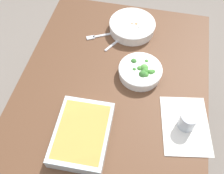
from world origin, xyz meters
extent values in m
plane|color=slate|center=(0.00, 0.00, 0.00)|extent=(6.00, 6.00, 0.00)
cube|color=brown|center=(0.00, 0.00, 0.72)|extent=(1.20, 0.90, 0.04)
cylinder|color=brown|center=(0.54, -0.39, 0.35)|extent=(0.06, 0.06, 0.70)
cylinder|color=brown|center=(0.54, 0.39, 0.35)|extent=(0.06, 0.06, 0.70)
cube|color=silver|center=(-0.13, -0.35, 0.74)|extent=(0.31, 0.25, 0.00)
cylinder|color=white|center=(0.40, -0.03, 0.77)|extent=(0.25, 0.25, 0.05)
torus|color=white|center=(0.40, -0.03, 0.79)|extent=(0.25, 0.25, 0.01)
cylinder|color=#B2844C|center=(0.40, -0.03, 0.77)|extent=(0.20, 0.20, 0.03)
sphere|color=#B2844C|center=(0.39, -0.05, 0.79)|extent=(0.02, 0.02, 0.02)
sphere|color=silver|center=(0.37, -0.07, 0.79)|extent=(0.02, 0.02, 0.02)
sphere|color=#C66633|center=(0.39, -0.03, 0.79)|extent=(0.02, 0.02, 0.02)
cylinder|color=white|center=(0.10, -0.12, 0.77)|extent=(0.20, 0.20, 0.05)
torus|color=white|center=(0.10, -0.12, 0.79)|extent=(0.21, 0.21, 0.01)
cylinder|color=#8CB272|center=(0.10, -0.12, 0.77)|extent=(0.17, 0.17, 0.02)
sphere|color=#478C38|center=(0.10, -0.12, 0.78)|extent=(0.02, 0.02, 0.02)
sphere|color=#478C38|center=(0.09, -0.14, 0.79)|extent=(0.03, 0.03, 0.03)
sphere|color=#478C38|center=(0.15, -0.14, 0.78)|extent=(0.02, 0.02, 0.02)
sphere|color=#478C38|center=(0.07, -0.15, 0.79)|extent=(0.03, 0.03, 0.03)
sphere|color=#3D7A33|center=(0.14, -0.08, 0.79)|extent=(0.03, 0.03, 0.03)
sphere|color=#478C38|center=(0.10, -0.11, 0.79)|extent=(0.03, 0.03, 0.03)
sphere|color=#478C38|center=(0.09, -0.17, 0.79)|extent=(0.03, 0.03, 0.03)
sphere|color=#3D7A33|center=(0.07, -0.13, 0.79)|extent=(0.04, 0.04, 0.04)
sphere|color=#569E42|center=(0.11, -0.13, 0.79)|extent=(0.04, 0.04, 0.04)
sphere|color=#478C38|center=(0.09, -0.18, 0.79)|extent=(0.03, 0.03, 0.03)
sphere|color=#3D7A33|center=(0.09, -0.09, 0.78)|extent=(0.02, 0.02, 0.02)
sphere|color=#478C38|center=(0.07, -0.14, 0.78)|extent=(0.02, 0.02, 0.02)
cube|color=silver|center=(-0.27, 0.07, 0.77)|extent=(0.31, 0.23, 0.06)
cube|color=gold|center=(-0.27, 0.07, 0.78)|extent=(0.27, 0.20, 0.04)
cylinder|color=#B2BCC6|center=(-0.13, -0.35, 0.78)|extent=(0.07, 0.07, 0.08)
cylinder|color=black|center=(-0.13, -0.35, 0.77)|extent=(0.06, 0.06, 0.05)
cube|color=silver|center=(0.27, 0.05, 0.74)|extent=(0.13, 0.08, 0.01)
ellipsoid|color=silver|center=(0.35, 0.00, 0.75)|extent=(0.05, 0.04, 0.01)
cube|color=silver|center=(0.33, 0.11, 0.74)|extent=(0.07, 0.13, 0.01)
cube|color=silver|center=(0.29, 0.18, 0.74)|extent=(0.04, 0.05, 0.01)
camera|label=1|loc=(-0.67, -0.14, 1.76)|focal=41.48mm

